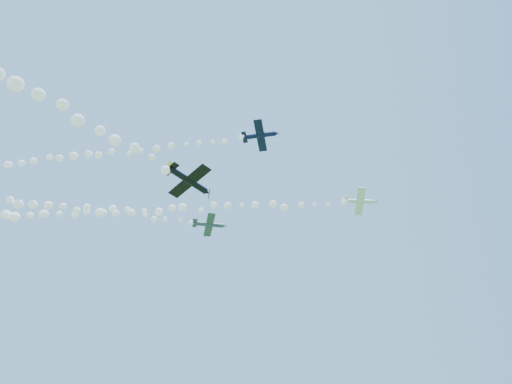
% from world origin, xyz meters
% --- Properties ---
extents(plane_white, '(6.20, 6.42, 2.35)m').
position_xyz_m(plane_white, '(23.29, 4.72, 48.70)').
color(plane_white, white).
extents(smoke_trail_white, '(83.79, 17.01, 2.68)m').
position_xyz_m(smoke_trail_white, '(-20.40, -3.19, 48.41)').
color(smoke_trail_white, white).
extents(plane_navy, '(6.45, 6.77, 1.82)m').
position_xyz_m(plane_navy, '(8.65, -10.40, 53.65)').
color(plane_navy, black).
extents(smoke_trail_navy, '(78.53, 8.95, 2.57)m').
position_xyz_m(smoke_trail_navy, '(-32.52, -13.97, 53.44)').
color(smoke_trail_navy, white).
extents(plane_grey, '(6.15, 6.51, 1.70)m').
position_xyz_m(plane_grey, '(-3.94, 2.39, 46.53)').
color(plane_grey, '#3A4454').
extents(plane_black, '(7.43, 6.99, 2.86)m').
position_xyz_m(plane_black, '(-0.08, -16.55, 40.43)').
color(plane_black, black).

